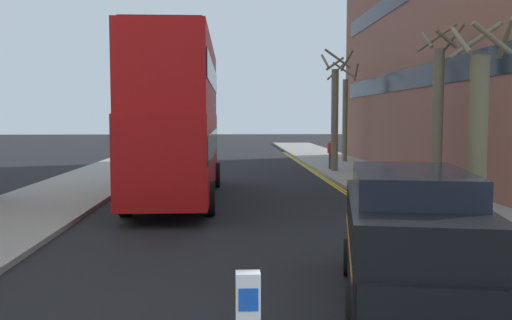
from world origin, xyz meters
name	(u,v)px	position (x,y,z in m)	size (l,w,h in m)	color
sidewalk_right	(412,196)	(6.50, 16.00, 0.07)	(4.00, 80.00, 0.14)	gray
sidewalk_left	(53,198)	(-6.50, 16.00, 0.07)	(4.00, 80.00, 0.14)	gray
kerb_line_outer	(370,207)	(4.40, 14.00, 0.00)	(0.10, 56.00, 0.01)	yellow
kerb_line_inner	(365,207)	(4.24, 14.00, 0.00)	(0.10, 56.00, 0.01)	yellow
double_decker_bus_away	(178,115)	(-2.04, 15.97, 3.03)	(2.83, 10.82, 5.64)	#B20F0F
taxi_minivan	(411,238)	(2.61, 4.63, 1.07)	(2.78, 5.09, 2.12)	black
pedestrian_far	(331,153)	(5.29, 25.83, 0.99)	(0.34, 0.22, 1.62)	#2D2D38
street_tree_near	(478,138)	(5.57, 8.80, 2.46)	(1.28, 1.43, 5.08)	#6B6047
street_tree_mid	(438,115)	(7.28, 15.79, 3.01)	(1.42, 1.45, 6.25)	#6B6047
street_tree_far	(345,114)	(7.10, 30.89, 3.11)	(1.97, 2.15, 6.33)	#6B6047
street_tree_distant	(335,114)	(5.28, 24.76, 3.09)	(1.57, 1.58, 6.27)	#6B6047
townhouse_terrace_right	(505,49)	(13.50, 23.32, 6.32)	(10.08, 28.00, 12.65)	brown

